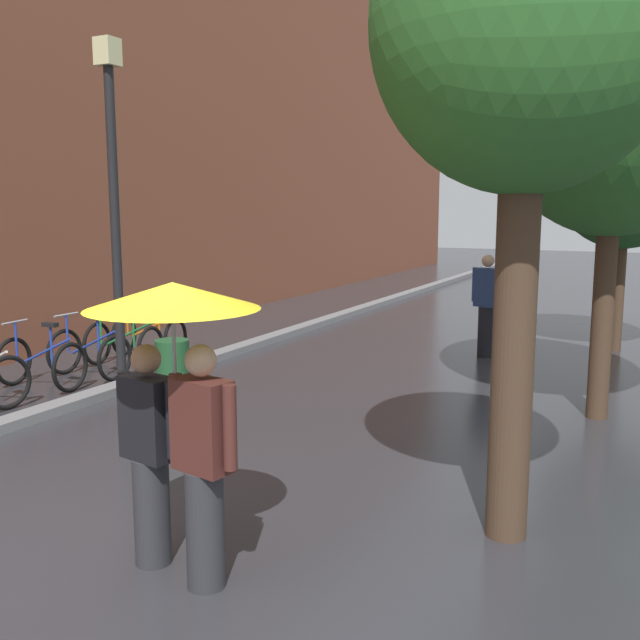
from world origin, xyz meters
TOP-DOWN VIEW (x-y plane):
  - ground_plane at (0.00, 0.00)m, footprint 80.00×80.00m
  - building_facade at (-10.00, 10.00)m, footprint 8.00×36.00m
  - kerb_strip at (-3.20, 10.00)m, footprint 0.30×36.00m
  - street_tree_0 at (2.56, 2.00)m, footprint 2.24×2.24m
  - street_tree_1 at (2.88, 5.69)m, footprint 3.13×3.13m
  - street_tree_2 at (2.75, 10.23)m, footprint 2.67×2.67m
  - parked_bicycle_1 at (-4.29, 3.71)m, footprint 1.13×0.78m
  - parked_bicycle_2 at (-4.16, 4.50)m, footprint 1.09×0.72m
  - parked_bicycle_3 at (-4.18, 5.27)m, footprint 1.14×0.79m
  - parked_bicycle_4 at (-4.32, 6.07)m, footprint 1.15×0.81m
  - couple_under_umbrella at (0.64, 0.38)m, footprint 1.17×1.17m
  - street_lamp_post at (-2.60, 3.46)m, footprint 0.24×0.24m
  - litter_bin at (-2.12, 3.88)m, footprint 0.44×0.44m
  - pedestrian_walking_midground at (0.80, 8.63)m, footprint 0.56×0.35m

SIDE VIEW (x-z plane):
  - ground_plane at x=0.00m, z-range 0.00..0.00m
  - kerb_strip at x=-3.20m, z-range 0.00..0.12m
  - parked_bicycle_1 at x=-4.29m, z-range -0.10..0.86m
  - parked_bicycle_2 at x=-4.16m, z-range -0.10..0.86m
  - parked_bicycle_3 at x=-4.18m, z-range -0.10..0.86m
  - parked_bicycle_4 at x=-4.32m, z-range -0.10..0.86m
  - litter_bin at x=-2.12m, z-range 0.00..0.85m
  - pedestrian_walking_midground at x=0.80m, z-range 0.02..1.77m
  - couple_under_umbrella at x=0.64m, z-range 0.37..2.42m
  - street_lamp_post at x=-2.60m, z-range 0.37..4.89m
  - street_tree_2 at x=2.75m, z-range 0.90..5.88m
  - street_tree_0 at x=2.56m, z-range 1.26..6.30m
  - street_tree_1 at x=2.88m, z-range 1.09..7.34m
  - building_facade at x=-10.00m, z-range 0.00..9.97m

